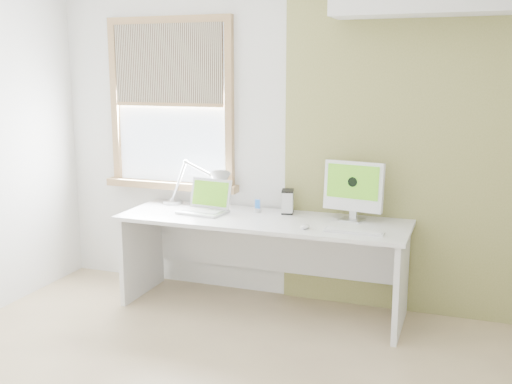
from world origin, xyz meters
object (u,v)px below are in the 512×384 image
at_px(laptop, 206,204).
at_px(desk_lamp, 211,184).
at_px(desk, 265,241).
at_px(imac, 354,188).
at_px(external_drive, 288,202).

bearing_deg(laptop, desk_lamp, 97.44).
distance_m(desk_lamp, laptop, 0.20).
xyz_separation_m(desk, imac, (0.65, 0.12, 0.44)).
xyz_separation_m(laptop, external_drive, (0.62, 0.18, 0.03)).
xyz_separation_m(laptop, imac, (1.14, 0.12, 0.19)).
relative_size(desk_lamp, external_drive, 3.60).
xyz_separation_m(external_drive, imac, (0.52, -0.05, 0.16)).
relative_size(desk_lamp, laptop, 1.71).
xyz_separation_m(desk, laptop, (-0.49, -0.01, 0.26)).
relative_size(desk, laptop, 5.66).
height_order(external_drive, imac, imac).
bearing_deg(imac, external_drive, 174.10).
xyz_separation_m(desk, external_drive, (0.13, 0.17, 0.29)).
relative_size(laptop, external_drive, 2.11).
relative_size(desk, desk_lamp, 3.31).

